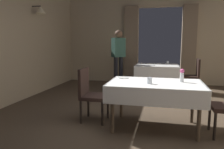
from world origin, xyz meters
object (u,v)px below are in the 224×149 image
object	(u,v)px
chair_far_right	(193,74)
plate_mid_b	(123,78)
plate_far_b	(151,65)
chair_mid_left	(90,92)
plate_far_a	(148,63)
person_waiter_by_doorway	(118,54)
dining_table_mid	(155,88)
glass_far_d	(168,62)
flower_vase_mid	(182,75)
dining_table_far	(157,69)
plate_far_c	(158,64)
glass_mid_c	(150,81)

from	to	relation	value
chair_far_right	plate_mid_b	xyz separation A→B (m)	(-1.49, -2.50, 0.24)
plate_far_b	chair_mid_left	bearing A→B (deg)	-110.97
plate_far_a	person_waiter_by_doorway	distance (m)	0.93
dining_table_mid	plate_far_b	bearing A→B (deg)	94.71
glass_far_d	chair_far_right	bearing A→B (deg)	-22.58
dining_table_mid	plate_mid_b	distance (m)	0.65
flower_vase_mid	plate_mid_b	bearing A→B (deg)	170.54
dining_table_far	chair_mid_left	distance (m)	2.89
chair_mid_left	plate_mid_b	world-z (taller)	chair_mid_left
chair_far_right	plate_mid_b	bearing A→B (deg)	-120.78
dining_table_far	plate_far_a	bearing A→B (deg)	131.70
dining_table_far	dining_table_mid	bearing A→B (deg)	-88.91
plate_mid_b	person_waiter_by_doorway	bearing A→B (deg)	103.40
chair_mid_left	plate_far_c	xyz separation A→B (m)	(1.10, 2.93, 0.24)
plate_mid_b	glass_far_d	bearing A→B (deg)	73.79
dining_table_far	plate_far_c	bearing A→B (deg)	83.24
plate_far_a	plate_far_c	size ratio (longest dim) A/B	1.05
person_waiter_by_doorway	glass_far_d	bearing A→B (deg)	11.01
chair_mid_left	plate_far_a	size ratio (longest dim) A/B	4.85
plate_mid_b	plate_far_c	distance (m)	2.78
dining_table_far	glass_far_d	size ratio (longest dim) A/B	13.53
plate_far_c	flower_vase_mid	bearing A→B (deg)	-81.52
dining_table_far	person_waiter_by_doorway	distance (m)	1.18
dining_table_mid	plate_far_b	distance (m)	2.49
chair_mid_left	flower_vase_mid	world-z (taller)	flower_vase_mid
chair_mid_left	glass_far_d	world-z (taller)	chair_mid_left
plate_far_c	glass_far_d	bearing A→B (deg)	13.01
plate_far_b	plate_far_c	xyz separation A→B (m)	(0.18, 0.54, 0.00)
chair_far_right	glass_mid_c	world-z (taller)	chair_far_right
glass_mid_c	plate_far_b	world-z (taller)	glass_mid_c
chair_mid_left	person_waiter_by_doorway	size ratio (longest dim) A/B	0.54
dining_table_mid	plate_far_c	world-z (taller)	plate_far_c
person_waiter_by_doorway	flower_vase_mid	bearing A→B (deg)	-59.49
flower_vase_mid	glass_mid_c	bearing A→B (deg)	-151.15
plate_mid_b	plate_far_b	distance (m)	2.22
chair_mid_left	plate_mid_b	xyz separation A→B (m)	(0.55, 0.21, 0.24)
plate_far_c	person_waiter_by_doorway	distance (m)	1.20
flower_vase_mid	dining_table_mid	bearing A→B (deg)	-163.06
glass_mid_c	plate_mid_b	bearing A→B (deg)	138.09
dining_table_far	chair_far_right	world-z (taller)	chair_far_right
person_waiter_by_doorway	dining_table_mid	bearing A→B (deg)	-67.34
flower_vase_mid	glass_far_d	size ratio (longest dim) A/B	2.46
plate_far_c	glass_far_d	xyz separation A→B (m)	(0.26, 0.06, 0.04)
dining_table_far	plate_far_a	size ratio (longest dim) A/B	6.14
plate_mid_b	glass_mid_c	xyz separation A→B (m)	(0.48, -0.43, 0.04)
plate_far_c	glass_far_d	world-z (taller)	glass_far_d
plate_mid_b	person_waiter_by_doorway	xyz separation A→B (m)	(-0.60, 2.51, 0.27)
glass_far_d	person_waiter_by_doorway	distance (m)	1.45
plate_far_a	plate_mid_b	bearing A→B (deg)	-95.23
plate_far_c	person_waiter_by_doorway	xyz separation A→B (m)	(-1.15, -0.21, 0.27)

